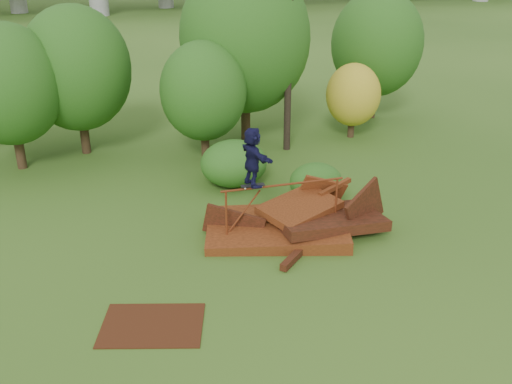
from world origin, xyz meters
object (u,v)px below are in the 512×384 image
object	(u,v)px
scrap_pile	(296,223)
skater	(253,157)
flat_plate	(152,325)
utility_pole	(290,14)

from	to	relation	value
scrap_pile	skater	size ratio (longest dim) A/B	3.50
skater	flat_plate	xyz separation A→B (m)	(-3.46, -3.07, -2.57)
scrap_pile	flat_plate	xyz separation A→B (m)	(-4.81, -3.08, -0.31)
scrap_pile	utility_pole	size ratio (longest dim) A/B	0.55
utility_pole	skater	bearing A→B (deg)	-118.97
scrap_pile	flat_plate	size ratio (longest dim) A/B	2.57
scrap_pile	skater	bearing A→B (deg)	-179.53
skater	utility_pole	bearing A→B (deg)	-37.17
skater	flat_plate	world-z (taller)	skater
flat_plate	scrap_pile	bearing A→B (deg)	32.65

